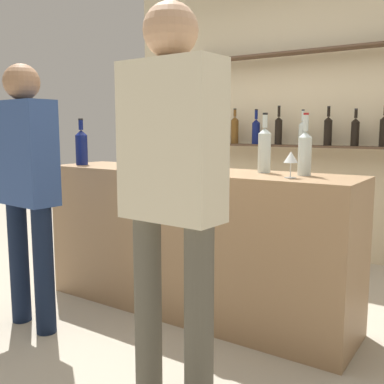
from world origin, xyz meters
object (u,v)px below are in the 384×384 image
object	(u,v)px
counter_bottle_1	(264,149)
counter_bottle_3	(141,149)
wine_glass	(291,158)
customer_right	(172,178)
ice_bucket	(189,156)
customer_left	(27,177)
counter_bottle_0	(305,152)
cork_jar	(178,157)
counter_bottle_2	(82,146)

from	to	relation	value
counter_bottle_1	counter_bottle_3	size ratio (longest dim) A/B	1.10
counter_bottle_1	counter_bottle_3	world-z (taller)	counter_bottle_1
wine_glass	customer_right	xyz separation A→B (m)	(-0.21, -0.81, -0.05)
wine_glass	ice_bucket	bearing A→B (deg)	-179.12
ice_bucket	customer_left	distance (m)	0.99
counter_bottle_3	customer_right	world-z (taller)	customer_right
wine_glass	customer_left	distance (m)	1.55
counter_bottle_0	cork_jar	size ratio (longest dim) A/B	2.21
counter_bottle_0	customer_left	size ratio (longest dim) A/B	0.22
counter_bottle_3	wine_glass	xyz separation A→B (m)	(1.22, -0.19, -0.01)
counter_bottle_3	counter_bottle_0	bearing A→B (deg)	-1.01
counter_bottle_1	customer_right	distance (m)	1.02
counter_bottle_2	ice_bucket	xyz separation A→B (m)	(0.97, -0.01, -0.04)
counter_bottle_1	wine_glass	distance (m)	0.32
counter_bottle_0	counter_bottle_3	world-z (taller)	counter_bottle_0
cork_jar	customer_left	size ratio (longest dim) A/B	0.10
counter_bottle_3	wine_glass	bearing A→B (deg)	-9.03
cork_jar	customer_left	distance (m)	0.96
wine_glass	customer_left	size ratio (longest dim) A/B	0.09
counter_bottle_2	customer_right	size ratio (longest dim) A/B	0.20
counter_bottle_0	wine_glass	distance (m)	0.18
counter_bottle_3	counter_bottle_2	bearing A→B (deg)	-154.26
counter_bottle_0	cork_jar	xyz separation A→B (m)	(-0.85, -0.06, -0.06)
customer_left	cork_jar	bearing A→B (deg)	-31.06
counter_bottle_2	customer_right	distance (m)	1.64
customer_left	ice_bucket	bearing A→B (deg)	-43.84
ice_bucket	customer_right	world-z (taller)	customer_right
customer_left	wine_glass	bearing A→B (deg)	-59.93
counter_bottle_1	counter_bottle_2	distance (m)	1.40
customer_left	counter_bottle_2	bearing A→B (deg)	24.58
counter_bottle_2	wine_glass	size ratio (longest dim) A/B	2.36
counter_bottle_2	wine_glass	xyz separation A→B (m)	(1.63, 0.00, -0.03)
counter_bottle_0	counter_bottle_1	bearing A→B (deg)	173.63
counter_bottle_2	ice_bucket	size ratio (longest dim) A/B	1.69
counter_bottle_2	wine_glass	bearing A→B (deg)	0.10
cork_jar	counter_bottle_3	bearing A→B (deg)	168.43
counter_bottle_1	cork_jar	world-z (taller)	counter_bottle_1
wine_glass	counter_bottle_0	bearing A→B (deg)	84.89
customer_right	customer_left	size ratio (longest dim) A/B	1.08
counter_bottle_3	customer_left	world-z (taller)	customer_left
wine_glass	ice_bucket	xyz separation A→B (m)	(-0.66, -0.01, -0.01)
wine_glass	customer_right	world-z (taller)	customer_right
counter_bottle_3	ice_bucket	xyz separation A→B (m)	(0.56, -0.20, -0.02)
counter_bottle_3	ice_bucket	size ratio (longest dim) A/B	1.62
counter_bottle_0	cork_jar	bearing A→B (deg)	-176.14
wine_glass	counter_bottle_2	bearing A→B (deg)	-179.90
counter_bottle_0	counter_bottle_3	xyz separation A→B (m)	(-1.24, 0.02, -0.01)
counter_bottle_0	wine_glass	xyz separation A→B (m)	(-0.02, -0.17, -0.03)
counter_bottle_0	cork_jar	world-z (taller)	counter_bottle_0
cork_jar	counter_bottle_2	bearing A→B (deg)	-171.57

